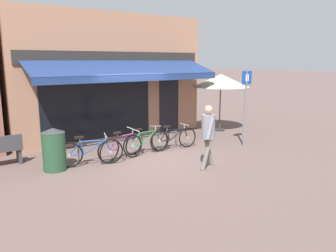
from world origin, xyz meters
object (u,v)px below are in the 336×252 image
object	(u,v)px
bicycle_green	(146,142)
bicycle_black	(174,138)
bicycle_purple	(122,146)
parking_sign	(246,100)
cafe_parasol	(221,81)
bicycle_blue	(90,152)
pedestrian_adult	(208,130)
litter_bin	(54,149)

from	to	relation	value
bicycle_green	bicycle_black	distance (m)	1.00
bicycle_purple	bicycle_black	size ratio (longest dim) A/B	0.99
bicycle_purple	parking_sign	xyz separation A→B (m)	(4.13, -0.99, 1.19)
bicycle_purple	bicycle_black	xyz separation A→B (m)	(1.88, 0.01, -0.03)
bicycle_black	cafe_parasol	distance (m)	3.95
bicycle_blue	cafe_parasol	xyz separation A→B (m)	(6.23, 1.40, 1.67)
bicycle_blue	bicycle_black	bearing A→B (deg)	17.63
pedestrian_adult	parking_sign	xyz separation A→B (m)	(2.61, 1.06, 0.53)
bicycle_blue	litter_bin	size ratio (longest dim) A/B	1.56
litter_bin	bicycle_green	bearing A→B (deg)	-1.06
bicycle_green	parking_sign	bearing A→B (deg)	-27.31
bicycle_purple	bicycle_green	distance (m)	0.89
cafe_parasol	pedestrian_adult	bearing A→B (deg)	-137.38
bicycle_blue	pedestrian_adult	xyz separation A→B (m)	(2.55, -1.98, 0.66)
bicycle_green	cafe_parasol	world-z (taller)	cafe_parasol
bicycle_purple	parking_sign	world-z (taller)	parking_sign
cafe_parasol	litter_bin	bearing A→B (deg)	-170.50
parking_sign	pedestrian_adult	bearing A→B (deg)	-157.82
bicycle_green	cafe_parasol	size ratio (longest dim) A/B	0.77
bicycle_purple	cafe_parasol	distance (m)	5.62
bicycle_blue	bicycle_green	xyz separation A→B (m)	(1.91, 0.15, -0.01)
bicycle_purple	parking_sign	size ratio (longest dim) A/B	0.66
bicycle_black	bicycle_green	bearing A→B (deg)	-178.77
bicycle_purple	litter_bin	xyz separation A→B (m)	(-1.93, 0.14, 0.19)
cafe_parasol	bicycle_black	bearing A→B (deg)	-158.37
bicycle_purple	bicycle_green	xyz separation A→B (m)	(0.88, 0.08, -0.02)
bicycle_blue	bicycle_black	size ratio (longest dim) A/B	1.03
bicycle_purple	litter_bin	bearing A→B (deg)	158.65
litter_bin	bicycle_black	bearing A→B (deg)	-1.81
bicycle_green	cafe_parasol	xyz separation A→B (m)	(4.32, 1.25, 1.69)
bicycle_green	parking_sign	distance (m)	3.63
bicycle_blue	litter_bin	xyz separation A→B (m)	(-0.91, 0.21, 0.19)
bicycle_black	bicycle_blue	bearing A→B (deg)	-173.16
bicycle_green	bicycle_blue	bearing A→B (deg)	175.59
bicycle_blue	bicycle_green	world-z (taller)	bicycle_blue
litter_bin	parking_sign	bearing A→B (deg)	-10.52
pedestrian_adult	litter_bin	xyz separation A→B (m)	(-3.46, 2.19, -0.47)
bicycle_black	parking_sign	world-z (taller)	parking_sign
bicycle_purple	bicycle_black	distance (m)	1.88
bicycle_black	pedestrian_adult	bearing A→B (deg)	-94.69
bicycle_green	pedestrian_adult	distance (m)	2.33
parking_sign	cafe_parasol	xyz separation A→B (m)	(1.07, 2.32, 0.48)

